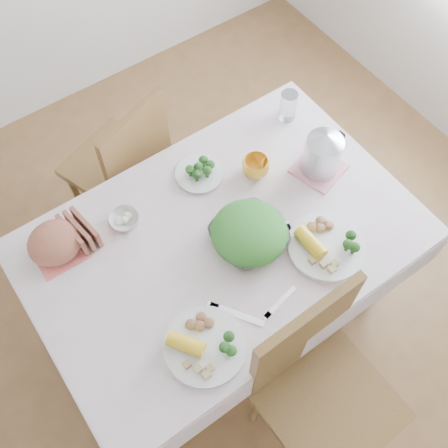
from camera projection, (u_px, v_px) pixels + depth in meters
floor at (223, 309)px, 2.70m from camera, size 3.60×3.60×0.00m
dining_table at (223, 279)px, 2.37m from camera, size 1.40×0.90×0.75m
tablecloth at (223, 238)px, 2.04m from camera, size 1.50×1.00×0.01m
chair_near at (327, 406)px, 2.01m from camera, size 0.47×0.47×1.02m
chair_far at (115, 163)px, 2.59m from camera, size 0.54×0.54×0.93m
salad_bowl at (249, 236)px, 2.00m from camera, size 0.28×0.28×0.07m
dinner_plate_left at (205, 346)px, 1.81m from camera, size 0.35×0.35×0.02m
dinner_plate_right at (326, 247)px, 2.01m from camera, size 0.38×0.38×0.03m
broccoli_plate at (199, 174)px, 2.18m from camera, size 0.24×0.24×0.02m
napkin at (59, 250)px, 2.01m from camera, size 0.19×0.19×0.00m
bread_loaf at (55, 244)px, 1.96m from camera, size 0.24×0.23×0.12m
fruit_bowl at (124, 220)px, 2.06m from camera, size 0.15×0.15×0.04m
yellow_mug at (256, 167)px, 2.16m from camera, size 0.15×0.15×0.09m
glass_tumbler at (288, 107)px, 2.29m from camera, size 0.08×0.08×0.14m
pink_tray at (319, 169)px, 2.20m from camera, size 0.23×0.23×0.01m
electric_kettle at (323, 152)px, 2.10m from camera, size 0.17×0.17×0.21m
fork_left at (237, 314)px, 1.88m from camera, size 0.14×0.19×0.00m
fork_right at (297, 247)px, 2.01m from camera, size 0.09×0.22×0.00m
knife at (280, 302)px, 1.90m from camera, size 0.16×0.05×0.00m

